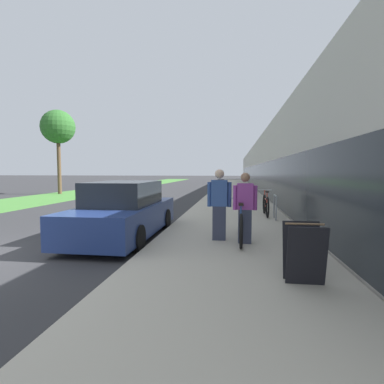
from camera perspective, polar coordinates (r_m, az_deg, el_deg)
name	(u,v)px	position (r m, az deg, el deg)	size (l,w,h in m)	color
sidewalk_slab	(234,191)	(25.82, 8.01, 0.13)	(3.86, 70.00, 0.12)	#B2AA99
storefront_facade	(299,167)	(34.47, 19.75, 4.54)	(10.01, 70.00, 4.50)	#BCB7AD
lawn_strip	(116,188)	(32.21, -14.19, 0.73)	(4.75, 70.00, 0.03)	#478438
tandem_bicycle	(240,223)	(7.39, 9.18, -5.89)	(0.52, 2.50, 0.96)	black
person_rider	(245,208)	(7.03, 10.05, -2.98)	(0.56, 0.22, 1.63)	#33384C
person_bystander	(219,205)	(7.28, 5.23, -2.39)	(0.58, 0.23, 1.71)	#33384C
bike_rack_hoop	(275,204)	(10.77, 15.55, -2.30)	(0.05, 0.60, 0.84)	gray
cruiser_bike_nearest	(266,205)	(11.55, 13.88, -2.42)	(0.52, 1.90, 0.96)	black
sandwich_board_sign	(304,253)	(4.87, 20.55, -10.74)	(0.56, 0.56, 0.90)	black
parked_sedan_curbside	(124,212)	(8.30, -12.78, -3.74)	(1.85, 4.55, 1.51)	navy
street_tree_far	(58,128)	(25.53, -24.18, 11.14)	(2.54, 2.54, 6.44)	brown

